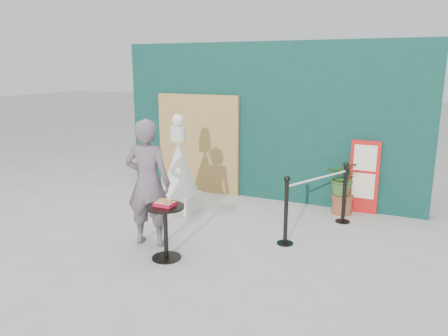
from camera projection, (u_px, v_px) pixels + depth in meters
ground at (187, 257)px, 5.99m from camera, size 60.00×60.00×0.00m
back_wall at (267, 122)px, 8.43m from camera, size 6.00×0.30×3.00m
bamboo_fence at (198, 144)px, 8.93m from camera, size 1.80×0.08×2.00m
woman at (148, 183)px, 6.24m from camera, size 0.74×0.55×1.85m
menu_board at (364, 177)px, 7.67m from camera, size 0.50×0.07×1.30m
statue at (179, 172)px, 7.77m from camera, size 0.68×0.68×1.75m
cafe_table at (165, 224)px, 5.84m from camera, size 0.52×0.52×0.75m
food_basket at (165, 203)px, 5.77m from camera, size 0.26×0.19×0.11m
planter at (343, 183)px, 7.63m from camera, size 0.57×0.50×0.98m
stanchion_barrier at (317, 202)px, 6.77m from camera, size 0.84×1.54×1.03m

